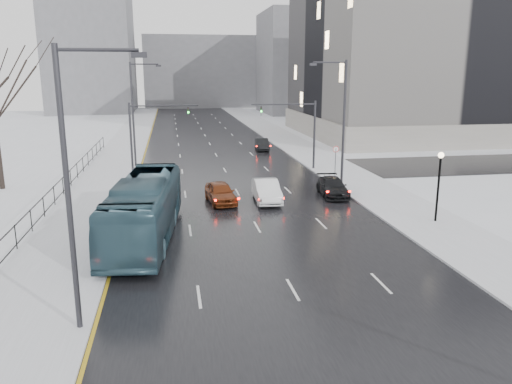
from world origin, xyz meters
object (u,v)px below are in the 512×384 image
streetlight_l_far (135,109)px  sedan_center_near (220,193)px  sedan_right_distant (262,144)px  streetlight_l_near (74,179)px  bus (145,209)px  sedan_right_near (266,191)px  lamppost_r_mid (439,177)px  tree_park_e (3,190)px  sedan_right_far (333,187)px  streetlight_r_mid (341,118)px  mast_signal_left (143,130)px  no_uturn_sign (336,152)px  mast_signal_right (303,127)px

streetlight_l_far → sedan_center_near: streetlight_l_far is taller
sedan_right_distant → streetlight_l_near: bearing=-103.9°
bus → sedan_right_near: bus is taller
lamppost_r_mid → sedan_center_near: size_ratio=0.98×
tree_park_e → streetlight_l_near: size_ratio=1.35×
sedan_right_far → sedan_right_distant: bearing=98.4°
streetlight_l_near → sedan_center_near: bearing=68.9°
streetlight_r_mid → streetlight_l_near: 25.82m
tree_park_e → sedan_right_near: size_ratio=2.82×
streetlight_l_far → sedan_right_far: 21.34m
streetlight_l_far → lamppost_r_mid: size_ratio=2.34×
tree_park_e → sedan_center_near: tree_park_e is taller
bus → sedan_right_far: bus is taller
sedan_center_near → sedan_right_near: sedan_right_near is taller
streetlight_l_near → mast_signal_left: bearing=88.3°
sedan_center_near → bus: bearing=-131.2°
lamppost_r_mid → no_uturn_sign: lamppost_r_mid is taller
streetlight_l_far → streetlight_r_mid: bearing=-36.3°
streetlight_l_near → mast_signal_right: size_ratio=1.54×
tree_park_e → mast_signal_left: size_ratio=2.08×
sedan_right_distant → tree_park_e: bearing=-140.2°
lamppost_r_mid → mast_signal_left: mast_signal_left is taller
lamppost_r_mid → no_uturn_sign: bearing=97.3°
tree_park_e → sedan_right_near: (19.89, -7.14, 0.83)m
streetlight_l_far → mast_signal_left: size_ratio=1.54×
streetlight_l_far → bus: streetlight_l_far is taller
bus → sedan_right_far: (13.40, 7.79, -1.05)m
sedan_right_near → mast_signal_right: bearing=65.2°
bus → sedan_right_distant: bearing=74.5°
sedan_right_near → sedan_right_distant: 24.05m
streetlight_r_mid → mast_signal_right: size_ratio=1.54×
tree_park_e → lamppost_r_mid: bearing=-25.6°
streetlight_l_far → mast_signal_right: bearing=-14.5°
mast_signal_left → tree_park_e: bearing=-159.8°
mast_signal_left → sedan_center_near: (5.74, -10.97, -3.32)m
bus → mast_signal_left: bearing=98.9°
streetlight_r_mid → no_uturn_sign: (1.03, 4.00, -3.32)m
no_uturn_sign → sedan_right_distant: no_uturn_sign is taller
mast_signal_left → streetlight_r_mid: bearing=-27.3°
lamppost_r_mid → bus: (-17.48, -0.06, -1.19)m
tree_park_e → sedan_center_near: 18.03m
streetlight_l_far → lamppost_r_mid: bearing=-48.9°
streetlight_r_mid → bus: streetlight_r_mid is taller
streetlight_l_near → bus: 10.79m
streetlight_r_mid → no_uturn_sign: 5.30m
streetlight_l_near → sedan_center_near: 18.89m
tree_park_e → mast_signal_right: size_ratio=2.08×
bus → sedan_right_far: bearing=36.4°
streetlight_l_far → sedan_center_near: size_ratio=2.29×
mast_signal_right → sedan_right_distant: bearing=97.3°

